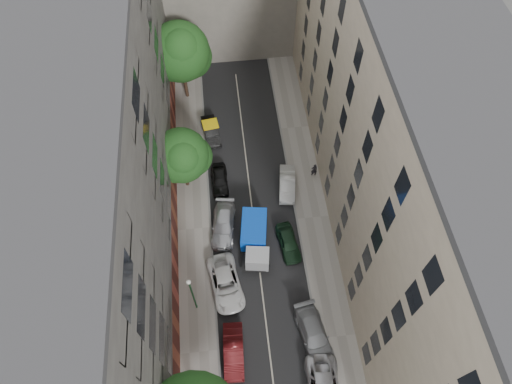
{
  "coord_description": "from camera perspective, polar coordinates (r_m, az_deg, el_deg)",
  "views": [
    {
      "loc": [
        -2.01,
        -20.18,
        37.03
      ],
      "look_at": [
        0.15,
        -0.39,
        6.0
      ],
      "focal_mm": 32.0,
      "sensor_mm": 36.0,
      "label": 1
    }
  ],
  "objects": [
    {
      "name": "car_left_2",
      "position": [
        39.04,
        -3.82,
        -11.31
      ],
      "size": [
        3.26,
        5.66,
        1.48
      ],
      "primitive_type": "imported",
      "rotation": [
        0.0,
        0.0,
        0.16
      ],
      "color": "silver",
      "rests_on": "ground"
    },
    {
      "name": "lamp_post",
      "position": [
        35.86,
        -8.04,
        -12.23
      ],
      "size": [
        0.36,
        0.36,
        5.7
      ],
      "color": "#185628",
      "rests_on": "sidewalk_left"
    },
    {
      "name": "sidewalk_left",
      "position": [
        42.25,
        -7.73,
        -4.61
      ],
      "size": [
        3.0,
        44.0,
        0.15
      ],
      "primitive_type": "cube",
      "color": "gray",
      "rests_on": "ground"
    },
    {
      "name": "building_left",
      "position": [
        34.91,
        -18.61,
        2.4
      ],
      "size": [
        8.0,
        44.0,
        20.0
      ],
      "primitive_type": "cube",
      "color": "#454240",
      "rests_on": "ground"
    },
    {
      "name": "tree_mid",
      "position": [
        41.18,
        -9.19,
        4.32
      ],
      "size": [
        5.3,
        5.02,
        7.07
      ],
      "color": "#382619",
      "rests_on": "sidewalk_left"
    },
    {
      "name": "car_left_3",
      "position": [
        41.45,
        -4.1,
        -4.1
      ],
      "size": [
        2.74,
        5.21,
        1.44
      ],
      "primitive_type": "imported",
      "rotation": [
        0.0,
        0.0,
        -0.15
      ],
      "color": "#B6B7BB",
      "rests_on": "ground"
    },
    {
      "name": "car_left_5",
      "position": [
        47.91,
        -5.64,
        7.6
      ],
      "size": [
        2.01,
        4.26,
        1.35
      ],
      "primitive_type": "imported",
      "rotation": [
        0.0,
        0.0,
        0.15
      ],
      "color": "black",
      "rests_on": "ground"
    },
    {
      "name": "building_right",
      "position": [
        36.15,
        17.36,
        5.52
      ],
      "size": [
        8.0,
        44.0,
        20.0
      ],
      "primitive_type": "cube",
      "color": "#BFAD94",
      "rests_on": "ground"
    },
    {
      "name": "car_left_4",
      "position": [
        44.14,
        -4.55,
        1.55
      ],
      "size": [
        1.59,
        3.85,
        1.3
      ],
      "primitive_type": "imported",
      "rotation": [
        0.0,
        0.0,
        0.01
      ],
      "color": "black",
      "rests_on": "ground"
    },
    {
      "name": "tarp_truck",
      "position": [
        39.98,
        -0.14,
        -5.85
      ],
      "size": [
        2.83,
        5.57,
        2.45
      ],
      "rotation": [
        0.0,
        0.0,
        -0.15
      ],
      "color": "black",
      "rests_on": "ground"
    },
    {
      "name": "pedestrian",
      "position": [
        44.62,
        7.29,
        2.76
      ],
      "size": [
        0.61,
        0.4,
        1.67
      ],
      "primitive_type": "imported",
      "rotation": [
        0.0,
        0.0,
        3.14
      ],
      "color": "black",
      "rests_on": "sidewalk_right"
    },
    {
      "name": "road_surface",
      "position": [
        42.21,
        -0.27,
        -3.97
      ],
      "size": [
        8.0,
        44.0,
        0.02
      ],
      "primitive_type": "cube",
      "color": "black",
      "rests_on": "ground"
    },
    {
      "name": "car_right_1",
      "position": [
        37.9,
        7.24,
        -17.25
      ],
      "size": [
        2.91,
        5.38,
        1.48
      ],
      "primitive_type": "imported",
      "rotation": [
        0.0,
        0.0,
        0.17
      ],
      "color": "slate",
      "rests_on": "ground"
    },
    {
      "name": "car_left_1",
      "position": [
        37.36,
        -2.82,
        -19.28
      ],
      "size": [
        1.74,
        4.47,
        1.45
      ],
      "primitive_type": "imported",
      "rotation": [
        0.0,
        0.0,
        -0.05
      ],
      "color": "#4F0F12",
      "rests_on": "ground"
    },
    {
      "name": "ground",
      "position": [
        42.22,
        -0.26,
        -3.98
      ],
      "size": [
        120.0,
        120.0,
        0.0
      ],
      "primitive_type": "plane",
      "color": "#4C4C49",
      "rests_on": "ground"
    },
    {
      "name": "car_right_3",
      "position": [
        43.78,
        3.92,
        1.03
      ],
      "size": [
        2.06,
        4.38,
        1.39
      ],
      "primitive_type": "imported",
      "rotation": [
        0.0,
        0.0,
        -0.14
      ],
      "color": "silver",
      "rests_on": "ground"
    },
    {
      "name": "car_right_2",
      "position": [
        40.66,
        4.07,
        -6.33
      ],
      "size": [
        2.11,
        4.16,
        1.36
      ],
      "primitive_type": "imported",
      "rotation": [
        0.0,
        0.0,
        0.13
      ],
      "color": "black",
      "rests_on": "ground"
    },
    {
      "name": "sidewalk_right",
      "position": [
        42.77,
        7.09,
        -3.2
      ],
      "size": [
        3.0,
        44.0,
        0.15
      ],
      "primitive_type": "cube",
      "color": "gray",
      "rests_on": "ground"
    },
    {
      "name": "tree_far",
      "position": [
        48.32,
        -9.36,
        16.68
      ],
      "size": [
        6.23,
        6.1,
        9.18
      ],
      "color": "#382619",
      "rests_on": "sidewalk_left"
    }
  ]
}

